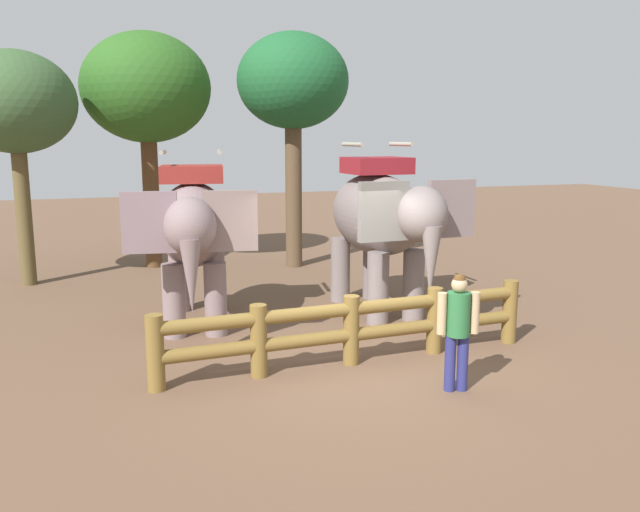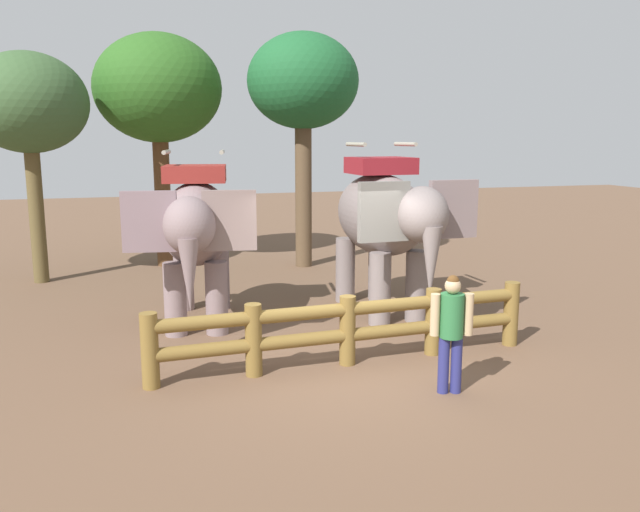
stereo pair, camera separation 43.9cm
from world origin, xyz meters
TOP-DOWN VIEW (x-y plane):
  - ground_plane at (0.00, 0.00)m, footprint 60.00×60.00m
  - log_fence at (0.00, 0.13)m, footprint 5.96×0.48m
  - elephant_near_left at (-1.90, 2.90)m, footprint 2.17×3.72m
  - elephant_center at (1.59, 2.62)m, footprint 2.17×3.79m
  - tourist_woman_in_black at (0.95, -1.29)m, footprint 0.55×0.38m
  - tree_far_left at (-2.15, 8.75)m, footprint 3.22×3.22m
  - tree_back_center at (1.35, 7.62)m, footprint 2.82×2.82m
  - tree_far_right at (-5.08, 7.51)m, footprint 2.65×2.65m

SIDE VIEW (x-z plane):
  - ground_plane at x=0.00m, z-range 0.00..0.00m
  - log_fence at x=0.00m, z-range 0.08..1.13m
  - tourist_woman_in_black at x=0.95m, z-range 0.13..1.73m
  - elephant_near_left at x=-1.90m, z-range 0.19..3.33m
  - elephant_center at x=1.59m, z-range 0.20..3.47m
  - tree_far_right at x=-5.08m, z-range 1.44..6.69m
  - tree_far_left at x=-2.15m, z-range 1.55..7.50m
  - tree_back_center at x=1.35m, z-range 1.67..7.63m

